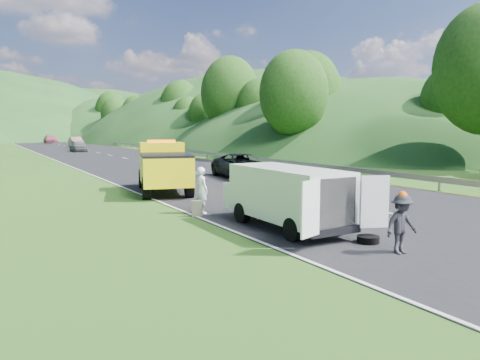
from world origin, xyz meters
TOP-DOWN VIEW (x-y plane):
  - ground at (0.00, 0.00)m, footprint 320.00×320.00m
  - road_surface at (3.00, 40.00)m, footprint 14.00×200.00m
  - guardrail at (10.30, 52.50)m, footprint 0.06×140.00m
  - tree_line_right at (23.00, 60.00)m, footprint 14.00×140.00m
  - hills_backdrop at (6.50, 134.70)m, footprint 201.00×288.60m
  - tow_truck at (-2.58, 7.84)m, footprint 3.91×6.66m
  - white_van at (-2.14, -2.34)m, footprint 3.20×5.86m
  - woman at (-3.42, 1.48)m, footprint 0.54×0.71m
  - child at (-2.07, -0.81)m, footprint 0.50×0.42m
  - worker at (-1.30, -6.52)m, footprint 1.06×0.63m
  - suitcase at (-3.86, 1.02)m, footprint 0.44×0.34m
  - spare_tire at (-1.19, -5.22)m, footprint 0.66×0.66m
  - passing_suv at (4.30, 11.59)m, footprint 3.37×6.00m
  - dist_car_a at (1.37, 49.85)m, footprint 1.79×4.45m
  - dist_car_b at (4.11, 65.84)m, footprint 1.68×4.83m
  - dist_car_c at (2.83, 84.48)m, footprint 2.25×5.53m

SIDE VIEW (x-z plane):
  - ground at x=0.00m, z-range 0.00..0.00m
  - guardrail at x=10.30m, z-range -0.76..0.76m
  - tree_line_right at x=23.00m, z-range -7.00..7.00m
  - hills_backdrop at x=6.50m, z-range -22.00..22.00m
  - woman at x=-3.42m, z-range -0.91..0.91m
  - child at x=-2.07m, z-range -0.46..0.46m
  - worker at x=-1.30m, z-range -0.81..0.81m
  - spare_tire at x=-1.19m, z-range -0.10..0.10m
  - passing_suv at x=4.30m, z-range -0.79..0.79m
  - dist_car_a at x=1.37m, z-range -0.76..0.76m
  - dist_car_b at x=4.11m, z-range -0.80..0.80m
  - dist_car_c at x=2.83m, z-range -0.80..0.80m
  - road_surface at x=3.00m, z-range 0.00..0.02m
  - suitcase at x=-3.86m, z-range 0.00..0.62m
  - white_van at x=-2.14m, z-range 0.14..2.21m
  - tow_truck at x=-2.58m, z-range -0.03..2.67m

